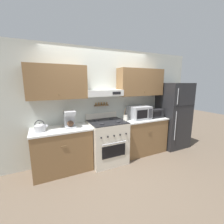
{
  "coord_description": "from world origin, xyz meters",
  "views": [
    {
      "loc": [
        -1.28,
        -2.68,
        1.78
      ],
      "look_at": [
        0.12,
        0.26,
        1.14
      ],
      "focal_mm": 24.0,
      "sensor_mm": 36.0,
      "label": 1
    }
  ],
  "objects_px": {
    "utensil_crock": "(125,118)",
    "refrigerator": "(173,115)",
    "stove_range": "(107,141)",
    "microwave": "(139,113)",
    "tea_kettle": "(40,127)",
    "coffee_maker": "(70,119)",
    "toaster_oven": "(155,113)"
  },
  "relations": [
    {
      "from": "tea_kettle",
      "to": "coffee_maker",
      "type": "relative_size",
      "value": 0.73
    },
    {
      "from": "refrigerator",
      "to": "toaster_oven",
      "type": "xyz_separation_m",
      "value": [
        -0.64,
        0.03,
        0.12
      ]
    },
    {
      "from": "coffee_maker",
      "to": "microwave",
      "type": "xyz_separation_m",
      "value": [
        1.69,
        -0.02,
        -0.01
      ]
    },
    {
      "from": "tea_kettle",
      "to": "microwave",
      "type": "height_order",
      "value": "microwave"
    },
    {
      "from": "stove_range",
      "to": "utensil_crock",
      "type": "relative_size",
      "value": 3.63
    },
    {
      "from": "stove_range",
      "to": "coffee_maker",
      "type": "bearing_deg",
      "value": 174.82
    },
    {
      "from": "utensil_crock",
      "to": "toaster_oven",
      "type": "bearing_deg",
      "value": -0.11
    },
    {
      "from": "stove_range",
      "to": "coffee_maker",
      "type": "xyz_separation_m",
      "value": [
        -0.79,
        0.07,
        0.59
      ]
    },
    {
      "from": "refrigerator",
      "to": "utensil_crock",
      "type": "relative_size",
      "value": 6.0
    },
    {
      "from": "stove_range",
      "to": "tea_kettle",
      "type": "xyz_separation_m",
      "value": [
        -1.33,
        0.04,
        0.5
      ]
    },
    {
      "from": "coffee_maker",
      "to": "microwave",
      "type": "relative_size",
      "value": 0.68
    },
    {
      "from": "refrigerator",
      "to": "coffee_maker",
      "type": "relative_size",
      "value": 5.25
    },
    {
      "from": "refrigerator",
      "to": "utensil_crock",
      "type": "xyz_separation_m",
      "value": [
        -1.53,
        0.03,
        0.09
      ]
    },
    {
      "from": "refrigerator",
      "to": "tea_kettle",
      "type": "height_order",
      "value": "refrigerator"
    },
    {
      "from": "tea_kettle",
      "to": "toaster_oven",
      "type": "distance_m",
      "value": 2.71
    },
    {
      "from": "microwave",
      "to": "toaster_oven",
      "type": "xyz_separation_m",
      "value": [
        0.47,
        -0.02,
        -0.05
      ]
    },
    {
      "from": "microwave",
      "to": "tea_kettle",
      "type": "bearing_deg",
      "value": -179.54
    },
    {
      "from": "coffee_maker",
      "to": "utensil_crock",
      "type": "distance_m",
      "value": 1.28
    },
    {
      "from": "stove_range",
      "to": "utensil_crock",
      "type": "distance_m",
      "value": 0.7
    },
    {
      "from": "stove_range",
      "to": "refrigerator",
      "type": "bearing_deg",
      "value": 0.23
    },
    {
      "from": "tea_kettle",
      "to": "utensil_crock",
      "type": "height_order",
      "value": "utensil_crock"
    },
    {
      "from": "tea_kettle",
      "to": "toaster_oven",
      "type": "height_order",
      "value": "same"
    },
    {
      "from": "tea_kettle",
      "to": "utensil_crock",
      "type": "distance_m",
      "value": 1.82
    },
    {
      "from": "utensil_crock",
      "to": "refrigerator",
      "type": "bearing_deg",
      "value": -1.13
    },
    {
      "from": "utensil_crock",
      "to": "toaster_oven",
      "type": "relative_size",
      "value": 0.76
    },
    {
      "from": "coffee_maker",
      "to": "toaster_oven",
      "type": "height_order",
      "value": "coffee_maker"
    },
    {
      "from": "utensil_crock",
      "to": "microwave",
      "type": "bearing_deg",
      "value": 2.46
    },
    {
      "from": "stove_range",
      "to": "refrigerator",
      "type": "relative_size",
      "value": 0.61
    },
    {
      "from": "stove_range",
      "to": "toaster_oven",
      "type": "bearing_deg",
      "value": 1.52
    },
    {
      "from": "stove_range",
      "to": "microwave",
      "type": "distance_m",
      "value": 1.07
    },
    {
      "from": "coffee_maker",
      "to": "toaster_oven",
      "type": "xyz_separation_m",
      "value": [
        2.16,
        -0.03,
        -0.06
      ]
    },
    {
      "from": "coffee_maker",
      "to": "toaster_oven",
      "type": "distance_m",
      "value": 2.16
    }
  ]
}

